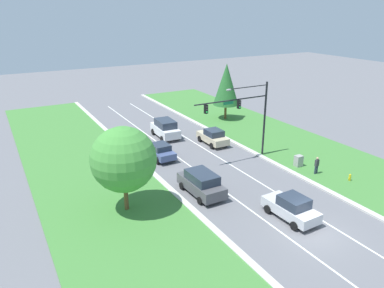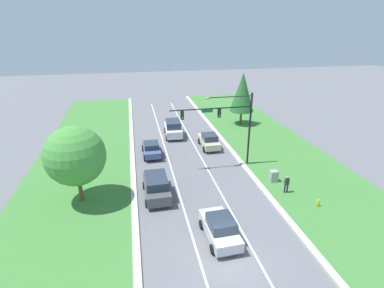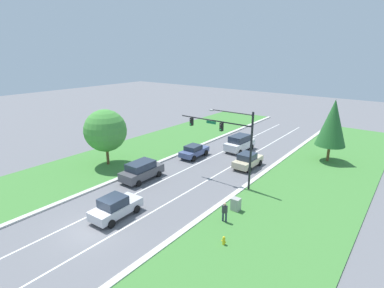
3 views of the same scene
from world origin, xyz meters
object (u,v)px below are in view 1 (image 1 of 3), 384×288
silver_sedan (291,208)px  slate_blue_sedan (160,151)px  fire_hydrant (350,178)px  oak_near_left_tree (124,159)px  graphite_suv (201,183)px  utility_cabinet (298,161)px  conifer_near_right_tree (226,84)px  champagne_sedan (213,137)px  pedestrian (317,165)px  white_suv (165,128)px  traffic_signal_mast (246,110)px

silver_sedan → slate_blue_sedan: silver_sedan is taller
fire_hydrant → oak_near_left_tree: size_ratio=0.11×
graphite_suv → utility_cabinet: (10.89, 0.30, -0.41)m
conifer_near_right_tree → champagne_sedan: bearing=-131.5°
utility_cabinet → champagne_sedan: bearing=112.0°
pedestrian → conifer_near_right_tree: (2.77, 19.02, 3.82)m
silver_sedan → slate_blue_sedan: (-3.53, 15.02, -0.06)m
silver_sedan → white_suv: size_ratio=0.90×
champagne_sedan → white_suv: bearing=128.4°
white_suv → pedestrian: (7.59, -16.08, -0.15)m
utility_cabinet → pedestrian: pedestrian is taller
fire_hydrant → conifer_near_right_tree: (1.29, 21.51, 4.41)m
slate_blue_sedan → fire_hydrant: size_ratio=6.08×
slate_blue_sedan → pedestrian: pedestrian is taller
graphite_suv → pedestrian: bearing=-10.0°
graphite_suv → conifer_near_right_tree: 22.44m
pedestrian → fire_hydrant: (1.48, -2.49, -0.59)m
pedestrian → graphite_suv: bearing=-14.7°
champagne_sedan → utility_cabinet: champagne_sedan is taller
utility_cabinet → fire_hydrant: 4.86m
champagne_sedan → white_suv: white_suv is taller
silver_sedan → conifer_near_right_tree: 25.98m
traffic_signal_mast → white_suv: bearing=112.4°
traffic_signal_mast → graphite_suv: (-7.54, -4.48, -4.11)m
conifer_near_right_tree → white_suv: bearing=-164.2°
champagne_sedan → fire_hydrant: champagne_sedan is taller
slate_blue_sedan → fire_hydrant: slate_blue_sedan is taller
graphite_suv → traffic_signal_mast: bearing=29.7°
traffic_signal_mast → silver_sedan: size_ratio=1.89×
conifer_near_right_tree → slate_blue_sedan: bearing=-147.8°
traffic_signal_mast → oak_near_left_tree: traffic_signal_mast is taller
silver_sedan → utility_cabinet: (7.15, 6.66, -0.30)m
traffic_signal_mast → slate_blue_sedan: (-7.32, 4.17, -4.27)m
silver_sedan → conifer_near_right_tree: bearing=64.3°
conifer_near_right_tree → fire_hydrant: bearing=-93.4°
white_suv → slate_blue_sedan: white_suv is taller
graphite_suv → white_suv: size_ratio=0.99×
utility_cabinet → conifer_near_right_tree: conifer_near_right_tree is taller
traffic_signal_mast → fire_hydrant: bearing=-60.1°
graphite_suv → utility_cabinet: graphite_suv is taller
graphite_suv → slate_blue_sedan: bearing=87.6°
slate_blue_sedan → utility_cabinet: bearing=-39.1°
graphite_suv → oak_near_left_tree: 6.97m
graphite_suv → oak_near_left_tree: bearing=174.4°
traffic_signal_mast → graphite_suv: traffic_signal_mast is taller
silver_sedan → utility_cabinet: bearing=40.4°
traffic_signal_mast → silver_sedan: bearing=-109.3°
silver_sedan → white_suv: white_suv is taller
white_suv → graphite_suv: bearing=-100.8°
traffic_signal_mast → oak_near_left_tree: 14.34m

